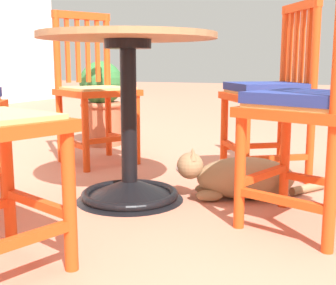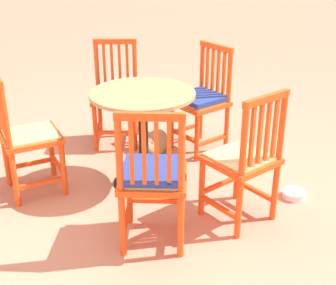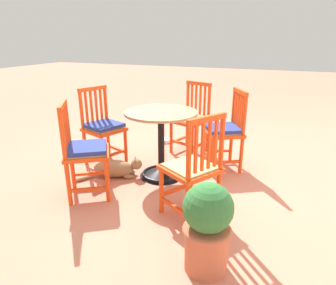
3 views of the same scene
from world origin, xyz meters
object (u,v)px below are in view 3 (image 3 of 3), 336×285
at_px(cafe_table, 161,152).
at_px(tabby_cat, 117,169).
at_px(terracotta_planter, 207,226).
at_px(pet_water_bowl, 165,140).
at_px(orange_chair_facing_out, 103,128).
at_px(orange_chair_by_planter, 84,151).
at_px(orange_chair_at_corner, 191,120).
at_px(orange_chair_tucked_in, 225,131).
at_px(orange_chair_near_fence, 192,170).

bearing_deg(cafe_table, tabby_cat, -65.14).
distance_m(cafe_table, terracotta_planter, 1.44).
height_order(tabby_cat, pet_water_bowl, tabby_cat).
height_order(orange_chair_facing_out, orange_chair_by_planter, same).
height_order(orange_chair_at_corner, tabby_cat, orange_chair_at_corner).
height_order(cafe_table, terracotta_planter, cafe_table).
height_order(orange_chair_tucked_in, tabby_cat, orange_chair_tucked_in).
xyz_separation_m(orange_chair_near_fence, terracotta_planter, (0.55, 0.28, -0.11)).
bearing_deg(tabby_cat, orange_chair_near_fence, 66.79).
bearing_deg(terracotta_planter, orange_chair_facing_out, -127.81).
bearing_deg(orange_chair_near_fence, cafe_table, -138.74).
xyz_separation_m(orange_chair_facing_out, pet_water_bowl, (-0.98, 0.37, -0.42)).
relative_size(orange_chair_by_planter, orange_chair_at_corner, 1.00).
bearing_deg(orange_chair_facing_out, pet_water_bowl, 159.23).
height_order(orange_chair_facing_out, tabby_cat, orange_chair_facing_out).
bearing_deg(terracotta_planter, cafe_table, -144.87).
distance_m(orange_chair_near_fence, orange_chair_at_corner, 1.53).
relative_size(orange_chair_by_planter, pet_water_bowl, 5.36).
bearing_deg(orange_chair_tucked_in, cafe_table, -50.48).
bearing_deg(orange_chair_at_corner, orange_chair_facing_out, -47.63).
bearing_deg(orange_chair_at_corner, orange_chair_tucked_in, 55.56).
relative_size(orange_chair_near_fence, pet_water_bowl, 5.36).
bearing_deg(terracotta_planter, orange_chair_near_fence, -153.22).
relative_size(cafe_table, orange_chair_by_planter, 0.83).
height_order(orange_chair_facing_out, orange_chair_near_fence, same).
bearing_deg(tabby_cat, pet_water_bowl, 178.20).
xyz_separation_m(orange_chair_tucked_in, orange_chair_at_corner, (-0.35, -0.51, -0.01)).
height_order(orange_chair_near_fence, terracotta_planter, orange_chair_near_fence).
relative_size(orange_chair_facing_out, tabby_cat, 1.44).
height_order(orange_chair_near_fence, pet_water_bowl, orange_chair_near_fence).
distance_m(cafe_table, tabby_cat, 0.52).
height_order(orange_chair_tucked_in, terracotta_planter, orange_chair_tucked_in).
bearing_deg(orange_chair_by_planter, orange_chair_at_corner, 159.22).
height_order(orange_chair_facing_out, terracotta_planter, orange_chair_facing_out).
bearing_deg(pet_water_bowl, terracotta_planter, 28.86).
distance_m(orange_chair_at_corner, terracotta_planter, 2.15).
distance_m(orange_chair_near_fence, pet_water_bowl, 1.97).
xyz_separation_m(tabby_cat, pet_water_bowl, (-1.25, 0.04, -0.07)).
bearing_deg(orange_chair_near_fence, orange_chair_tucked_in, 178.58).
bearing_deg(orange_chair_facing_out, cafe_table, 85.15).
height_order(orange_chair_facing_out, orange_chair_at_corner, same).
relative_size(cafe_table, orange_chair_at_corner, 0.83).
xyz_separation_m(cafe_table, tabby_cat, (0.20, -0.44, -0.19)).
xyz_separation_m(orange_chair_near_fence, pet_water_bowl, (-1.68, -0.95, -0.41)).
bearing_deg(pet_water_bowl, orange_chair_facing_out, -20.77).
distance_m(orange_chair_by_planter, pet_water_bowl, 1.75).
height_order(cafe_table, orange_chair_at_corner, orange_chair_at_corner).
xyz_separation_m(orange_chair_tucked_in, terracotta_planter, (1.65, 0.25, -0.12)).
bearing_deg(orange_chair_at_corner, terracotta_planter, 20.84).
relative_size(orange_chair_at_corner, tabby_cat, 1.44).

